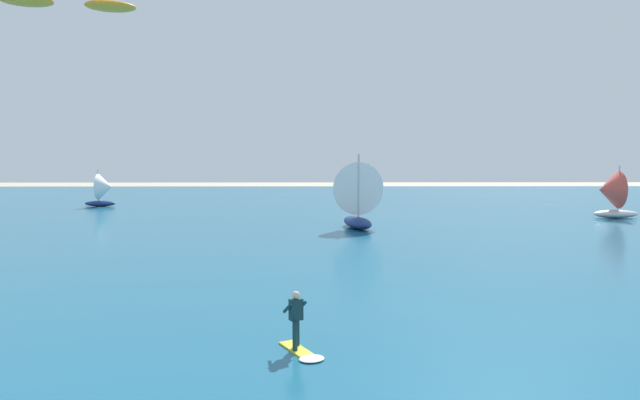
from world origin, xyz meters
TOP-DOWN VIEW (x-y plane):
  - ocean at (0.00, 51.74)m, footprint 160.00×90.00m
  - kitesurfer at (-0.90, 20.09)m, footprint 1.41×1.99m
  - sailboat_trailing at (-21.50, 63.35)m, footprint 3.09×2.60m
  - sailboat_near_shore at (24.08, 52.49)m, footprint 3.71×3.13m
  - sailboat_anchored_offshore at (2.53, 46.90)m, footprint 4.14×4.75m

SIDE VIEW (x-z plane):
  - ocean at x=0.00m, z-range 0.00..0.10m
  - kitesurfer at x=-0.90m, z-range -0.13..1.54m
  - sailboat_trailing at x=-21.50m, z-range -0.05..3.62m
  - sailboat_near_shore at x=24.08m, z-range -0.08..4.29m
  - sailboat_anchored_offshore at x=2.53m, z-range -0.12..5.23m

